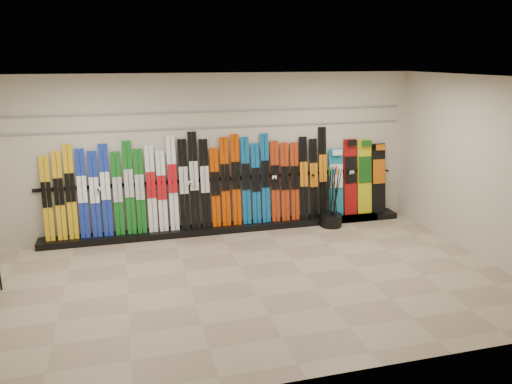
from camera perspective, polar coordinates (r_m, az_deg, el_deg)
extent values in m
plane|color=gray|center=(7.69, -0.89, -10.04)|extent=(8.00, 8.00, 0.00)
plane|color=beige|center=(9.57, -4.64, 4.43)|extent=(8.00, 0.00, 8.00)
plane|color=beige|center=(9.01, 24.56, 2.42)|extent=(0.00, 5.00, 5.00)
plane|color=silver|center=(6.96, -1.00, 12.89)|extent=(8.00, 8.00, 0.00)
cube|color=black|center=(9.78, -2.92, -4.06)|extent=(8.00, 0.40, 0.12)
cube|color=gold|center=(9.49, -22.78, -0.72)|extent=(0.17, 0.22, 1.50)
cube|color=gold|center=(9.46, -21.57, -0.42)|extent=(0.17, 0.23, 1.58)
cube|color=gold|center=(9.43, -20.42, -0.01)|extent=(0.17, 0.24, 1.69)
cube|color=#182FA2|center=(9.42, -19.22, -0.19)|extent=(0.17, 0.23, 1.60)
cube|color=#182FA2|center=(9.41, -17.96, -0.25)|extent=(0.17, 0.23, 1.55)
cube|color=#182FA2|center=(9.39, -16.80, 0.18)|extent=(0.17, 0.24, 1.67)
cube|color=#13671B|center=(9.39, -15.52, -0.18)|extent=(0.17, 0.22, 1.52)
cube|color=#13671B|center=(9.38, -14.29, 0.47)|extent=(0.17, 0.25, 1.70)
cube|color=#13671B|center=(9.39, -13.12, 0.09)|extent=(0.17, 0.23, 1.55)
cube|color=white|center=(9.40, -11.89, 0.32)|extent=(0.17, 0.23, 1.60)
cube|color=white|center=(9.42, -10.70, 0.07)|extent=(0.17, 0.22, 1.49)
cube|color=white|center=(9.42, -9.50, 1.00)|extent=(0.17, 0.26, 1.77)
cube|color=black|center=(9.44, -8.25, 0.84)|extent=(0.17, 0.25, 1.69)
cube|color=black|center=(9.46, -7.09, 1.31)|extent=(0.17, 0.26, 1.82)
cube|color=black|center=(9.49, -5.86, 0.95)|extent=(0.17, 0.24, 1.68)
cube|color=#C93B00|center=(9.54, -4.68, 0.51)|extent=(0.17, 0.22, 1.50)
cube|color=#C93B00|center=(9.56, -3.54, 1.18)|extent=(0.17, 0.25, 1.70)
cube|color=#C93B00|center=(9.60, -2.31, 1.39)|extent=(0.17, 0.25, 1.74)
cube|color=#0D5593|center=(9.65, -1.16, 1.29)|extent=(0.17, 0.24, 1.68)
cube|color=#0D5593|center=(9.71, -0.01, 0.97)|extent=(0.17, 0.23, 1.55)
cube|color=#0D5593|center=(9.75, 1.08, 1.58)|extent=(0.17, 0.25, 1.73)
cube|color=#A92E0E|center=(9.81, 2.21, 1.23)|extent=(0.17, 0.23, 1.59)
cube|color=#A92E0E|center=(9.87, 3.33, 1.17)|extent=(0.17, 0.23, 1.55)
cube|color=#A92E0E|center=(9.94, 4.45, 1.22)|extent=(0.17, 0.22, 1.54)
cube|color=black|center=(10.00, 5.47, 1.58)|extent=(0.17, 0.24, 1.64)
cube|color=black|center=(10.07, 6.59, 1.52)|extent=(0.17, 0.23, 1.59)
cube|color=black|center=(10.14, 7.63, 2.21)|extent=(0.17, 0.26, 1.82)
cube|color=#14728C|center=(10.30, 9.13, 1.08)|extent=(0.30, 0.21, 1.37)
cube|color=#990C0C|center=(10.42, 10.73, 1.68)|extent=(0.28, 0.24, 1.55)
cube|color=gold|center=(10.56, 12.30, 1.72)|extent=(0.31, 0.24, 1.53)
cube|color=black|center=(10.72, 13.82, 1.55)|extent=(0.31, 0.22, 1.43)
cylinder|color=black|center=(10.09, 8.57, -3.20)|extent=(0.43, 0.43, 0.25)
cylinder|color=black|center=(10.10, 9.07, -0.32)|extent=(0.12, 0.08, 1.18)
cylinder|color=black|center=(9.92, 8.70, -0.60)|extent=(0.08, 0.15, 1.17)
cylinder|color=black|center=(9.89, 9.04, -0.65)|extent=(0.11, 0.06, 1.18)
cylinder|color=black|center=(9.82, 8.21, -0.75)|extent=(0.06, 0.09, 1.18)
cylinder|color=black|center=(9.94, 8.79, -0.57)|extent=(0.14, 0.15, 1.17)
cylinder|color=black|center=(9.85, 9.12, -0.74)|extent=(0.10, 0.04, 1.18)
cylinder|color=black|center=(9.82, 8.17, -0.74)|extent=(0.05, 0.02, 1.18)
cylinder|color=black|center=(9.87, 8.51, -0.67)|extent=(0.11, 0.09, 1.18)
cylinder|color=black|center=(10.02, 8.72, -0.44)|extent=(0.08, 0.11, 1.18)
cylinder|color=black|center=(9.87, 9.16, -0.70)|extent=(0.16, 0.08, 1.17)
cylinder|color=black|center=(9.92, 8.83, -0.61)|extent=(0.07, 0.13, 1.18)
cylinder|color=black|center=(10.02, 8.17, -0.42)|extent=(0.16, 0.04, 1.17)
cube|color=gray|center=(9.47, -4.68, 7.38)|extent=(7.60, 0.02, 0.03)
cube|color=gray|center=(9.43, -4.72, 9.18)|extent=(7.60, 0.02, 0.03)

